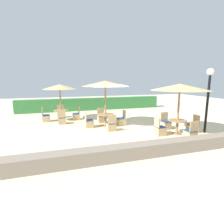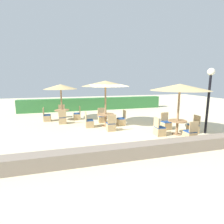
# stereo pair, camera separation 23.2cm
# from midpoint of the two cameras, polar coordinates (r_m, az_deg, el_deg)

# --- Properties ---
(ground_plane) EXTENTS (40.00, 40.00, 0.00)m
(ground_plane) POSITION_cam_midpoint_polar(r_m,az_deg,el_deg) (9.83, 1.62, -5.79)
(ground_plane) COLOR beige
(hedge_row) EXTENTS (13.00, 0.70, 1.11)m
(hedge_row) POSITION_cam_midpoint_polar(r_m,az_deg,el_deg) (16.25, -5.46, 2.66)
(hedge_row) COLOR #387A3D
(hedge_row) RESTS_ON ground_plane
(stone_border) EXTENTS (10.00, 0.56, 0.48)m
(stone_border) POSITION_cam_midpoint_polar(r_m,az_deg,el_deg) (6.60, 10.96, -12.07)
(stone_border) COLOR gray
(stone_border) RESTS_ON ground_plane
(lamp_post) EXTENTS (0.36, 0.36, 3.32)m
(lamp_post) POSITION_cam_midpoint_polar(r_m,az_deg,el_deg) (10.10, 29.83, 6.84)
(lamp_post) COLOR black
(lamp_post) RESTS_ON ground_plane
(parasol_front_right) EXTENTS (2.88, 2.88, 2.56)m
(parasol_front_right) POSITION_cam_midpoint_polar(r_m,az_deg,el_deg) (9.27, 21.96, 7.48)
(parasol_front_right) COLOR #93704C
(parasol_front_right) RESTS_ON ground_plane
(round_table_front_right) EXTENTS (0.93, 0.93, 0.72)m
(round_table_front_right) POSITION_cam_midpoint_polar(r_m,az_deg,el_deg) (9.53, 21.20, -3.67)
(round_table_front_right) COLOR #93704C
(round_table_front_right) RESTS_ON ground_plane
(patio_chair_front_right_east) EXTENTS (0.46, 0.46, 0.93)m
(patio_chair_front_right_east) POSITION_cam_midpoint_polar(r_m,az_deg,el_deg) (10.17, 25.56, -4.74)
(patio_chair_front_right_east) COLOR tan
(patio_chair_front_right_east) RESTS_ON ground_plane
(patio_chair_front_right_west) EXTENTS (0.46, 0.46, 0.93)m
(patio_chair_front_right_west) POSITION_cam_midpoint_polar(r_m,az_deg,el_deg) (9.11, 15.93, -5.80)
(patio_chair_front_right_west) COLOR tan
(patio_chair_front_right_west) RESTS_ON ground_plane
(patio_chair_front_right_south) EXTENTS (0.46, 0.46, 0.93)m
(patio_chair_front_right_south) POSITION_cam_midpoint_polar(r_m,az_deg,el_deg) (8.90, 24.84, -6.77)
(patio_chair_front_right_south) COLOR tan
(patio_chair_front_right_south) RESTS_ON ground_plane
(patio_chair_front_right_north) EXTENTS (0.46, 0.46, 0.93)m
(patio_chair_front_right_north) POSITION_cam_midpoint_polar(r_m,az_deg,el_deg) (10.35, 17.83, -3.96)
(patio_chair_front_right_north) COLOR tan
(patio_chair_front_right_north) RESTS_ON ground_plane
(parasol_center) EXTENTS (2.77, 2.77, 2.70)m
(parasol_center) POSITION_cam_midpoint_polar(r_m,az_deg,el_deg) (10.22, -1.52, 9.22)
(parasol_center) COLOR #93704C
(parasol_center) RESTS_ON ground_plane
(round_table_center) EXTENTS (1.05, 1.05, 0.74)m
(round_table_center) POSITION_cam_midpoint_polar(r_m,az_deg,el_deg) (10.44, -1.47, -1.54)
(round_table_center) COLOR #93704C
(round_table_center) RESTS_ON ground_plane
(patio_chair_center_east) EXTENTS (0.46, 0.46, 0.93)m
(patio_chair_center_east) POSITION_cam_midpoint_polar(r_m,az_deg,el_deg) (10.74, 3.69, -2.94)
(patio_chair_center_east) COLOR tan
(patio_chair_center_east) RESTS_ON ground_plane
(patio_chair_center_south) EXTENTS (0.46, 0.46, 0.93)m
(patio_chair_center_south) POSITION_cam_midpoint_polar(r_m,az_deg,el_deg) (9.55, 0.34, -4.62)
(patio_chair_center_south) COLOR tan
(patio_chair_center_south) RESTS_ON ground_plane
(patio_chair_center_north) EXTENTS (0.46, 0.46, 0.93)m
(patio_chair_center_north) POSITION_cam_midpoint_polar(r_m,az_deg,el_deg) (11.43, -2.77, -2.11)
(patio_chair_center_north) COLOR tan
(patio_chair_center_north) RESTS_ON ground_plane
(patio_chair_center_west) EXTENTS (0.46, 0.46, 0.93)m
(patio_chair_center_west) POSITION_cam_midpoint_polar(r_m,az_deg,el_deg) (10.34, -6.84, -3.53)
(patio_chair_center_west) COLOR tan
(patio_chair_center_west) RESTS_ON ground_plane
(parasol_back_left) EXTENTS (2.23, 2.23, 2.46)m
(parasol_back_left) POSITION_cam_midpoint_polar(r_m,az_deg,el_deg) (12.23, -15.89, 7.88)
(parasol_back_left) COLOR #93704C
(parasol_back_left) RESTS_ON ground_plane
(round_table_back_left) EXTENTS (0.99, 0.99, 0.72)m
(round_table_back_left) POSITION_cam_midpoint_polar(r_m,az_deg,el_deg) (12.41, -15.50, -0.10)
(round_table_back_left) COLOR #93704C
(round_table_back_left) RESTS_ON ground_plane
(patio_chair_back_left_west) EXTENTS (0.46, 0.46, 0.93)m
(patio_chair_back_left_west) POSITION_cam_midpoint_polar(r_m,az_deg,el_deg) (12.50, -19.98, -1.64)
(patio_chair_back_left_west) COLOR tan
(patio_chair_back_left_west) RESTS_ON ground_plane
(patio_chair_back_left_north) EXTENTS (0.46, 0.46, 0.93)m
(patio_chair_back_left_north) POSITION_cam_midpoint_polar(r_m,az_deg,el_deg) (13.43, -15.58, -0.59)
(patio_chair_back_left_north) COLOR tan
(patio_chair_back_left_north) RESTS_ON ground_plane
(patio_chair_back_left_east) EXTENTS (0.46, 0.46, 0.93)m
(patio_chair_back_left_east) POSITION_cam_midpoint_polar(r_m,az_deg,el_deg) (12.50, -10.77, -1.19)
(patio_chair_back_left_east) COLOR tan
(patio_chair_back_left_east) RESTS_ON ground_plane
(patio_chair_back_left_south) EXTENTS (0.46, 0.46, 0.93)m
(patio_chair_back_left_south) POSITION_cam_midpoint_polar(r_m,az_deg,el_deg) (11.48, -15.27, -2.42)
(patio_chair_back_left_south) COLOR tan
(patio_chair_back_left_south) RESTS_ON ground_plane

